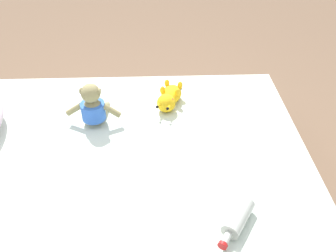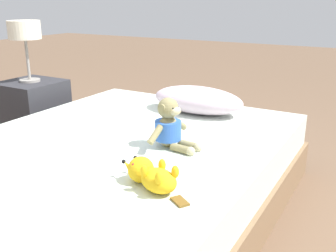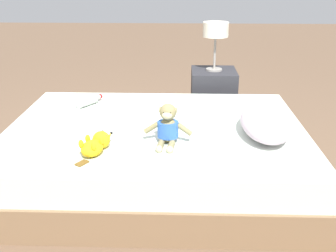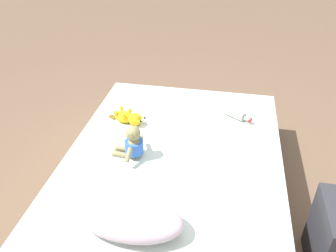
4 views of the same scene
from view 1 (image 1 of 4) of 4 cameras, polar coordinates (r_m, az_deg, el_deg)
name	(u,v)px [view 1 (image 1 of 4)]	position (r m, az deg, el deg)	size (l,w,h in m)	color
ground_plane	(115,209)	(1.97, -8.46, -12.92)	(16.00, 16.00, 0.00)	brown
bed	(111,185)	(1.83, -9.00, -9.23)	(1.48, 1.95, 0.38)	#846647
plush_monkey	(93,107)	(1.85, -11.79, 3.00)	(0.24, 0.29, 0.24)	#8E8456
plush_yellow_creature	(169,98)	(1.97, 0.19, 4.55)	(0.33, 0.17, 0.10)	yellow
glass_bottle	(237,219)	(1.41, 10.99, -14.27)	(0.22, 0.17, 0.07)	#B7BCB2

